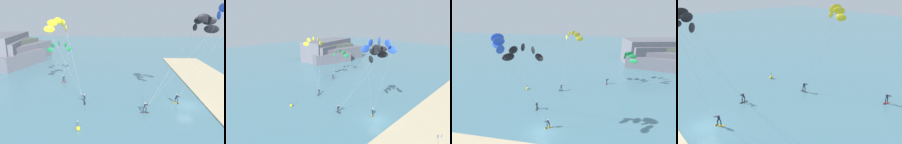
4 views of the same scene
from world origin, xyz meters
The scene contains 7 objects.
ground_plane centered at (0.00, 0.00, 0.00)m, with size 240.00×240.00×0.00m, color slate.
kitesurfer_nearshore centered at (-4.48, -2.39, 14.66)m, with size 8.10×7.02×16.49m.
kitesurfer_mid_water centered at (-2.09, -0.33, 13.13)m, with size 6.01×9.86×14.92m.
kitesurfer_far_out centered at (1.69, 21.57, 12.66)m, with size 5.57×6.52×14.40m.
kitesurfer_downwind centered at (16.15, 26.33, 7.20)m, with size 7.63×6.16×8.76m.
marker_buoy centered at (-8.97, 16.48, 0.30)m, with size 0.56×0.56×1.38m.
distant_headland centered at (30.62, 47.60, 3.51)m, with size 28.96×21.04×8.90m.
Camera 3 is at (8.95, -25.95, 19.61)m, focal length 30.80 mm.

